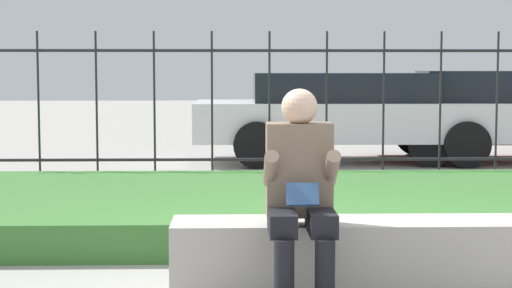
% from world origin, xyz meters
% --- Properties ---
extents(stone_bench, '(2.77, 0.46, 0.43)m').
position_xyz_m(stone_bench, '(0.30, 0.00, 0.19)').
color(stone_bench, '#ADA89E').
rests_on(stone_bench, ground_plane).
extents(person_seated_reader, '(0.42, 0.73, 1.23)m').
position_xyz_m(person_seated_reader, '(-0.33, -0.26, 0.66)').
color(person_seated_reader, black).
rests_on(person_seated_reader, ground_plane).
extents(grass_berm, '(9.48, 3.10, 0.28)m').
position_xyz_m(grass_berm, '(0.00, 2.25, 0.14)').
color(grass_berm, '#3D7533').
rests_on(grass_berm, ground_plane).
extents(iron_fence, '(7.48, 0.03, 1.74)m').
position_xyz_m(iron_fence, '(-0.00, 4.20, 0.91)').
color(iron_fence, '#232326').
rests_on(iron_fence, ground_plane).
extents(car_parked_center, '(4.57, 1.86, 1.27)m').
position_xyz_m(car_parked_center, '(0.99, 7.11, 0.70)').
color(car_parked_center, silver).
rests_on(car_parked_center, ground_plane).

